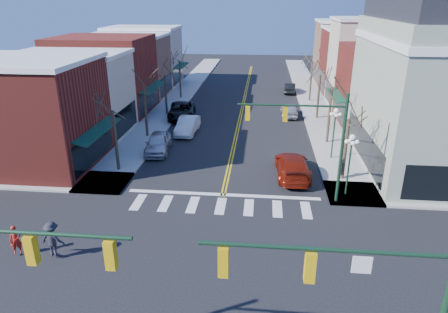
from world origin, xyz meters
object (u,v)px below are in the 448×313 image
(car_left_far, at_px, (182,111))
(lamppost_midblock, at_px, (334,125))
(car_right_mid, at_px, (289,110))
(pedestrian_red_a, at_px, (16,240))
(car_right_near, at_px, (292,166))
(lamppost_corner, at_px, (350,155))
(car_left_near, at_px, (158,143))
(car_left_mid, at_px, (188,125))
(car_right_far, at_px, (290,88))
(pedestrian_dark_b, at_px, (53,239))

(car_left_far, bearing_deg, lamppost_midblock, -43.36)
(car_right_mid, xyz_separation_m, pedestrian_red_a, (-15.26, -27.78, 0.19))
(car_left_far, relative_size, pedestrian_red_a, 3.84)
(pedestrian_red_a, bearing_deg, car_right_near, 12.34)
(lamppost_corner, xyz_separation_m, car_left_near, (-14.60, 6.84, -2.15))
(car_left_mid, height_order, car_right_far, car_left_mid)
(car_right_near, bearing_deg, car_left_mid, -46.26)
(car_right_far, bearing_deg, car_right_near, 90.13)
(car_left_near, height_order, car_left_far, car_left_far)
(car_right_mid, bearing_deg, car_left_far, 7.96)
(car_left_near, xyz_separation_m, pedestrian_dark_b, (-1.43, -15.37, 0.29))
(car_left_mid, distance_m, car_right_near, 13.35)
(lamppost_corner, relative_size, car_left_near, 0.91)
(lamppost_corner, xyz_separation_m, pedestrian_red_a, (-18.02, -8.55, -2.03))
(car_left_near, height_order, car_left_mid, car_left_near)
(pedestrian_dark_b, bearing_deg, pedestrian_red_a, 6.82)
(lamppost_midblock, relative_size, car_left_mid, 0.89)
(lamppost_corner, xyz_separation_m, car_right_far, (-2.07, 31.31, -2.27))
(pedestrian_red_a, height_order, pedestrian_dark_b, pedestrian_dark_b)
(lamppost_midblock, xyz_separation_m, car_right_far, (-2.07, 24.81, -2.27))
(lamppost_corner, xyz_separation_m, car_left_mid, (-13.00, 12.11, -2.16))
(car_right_mid, xyz_separation_m, car_right_far, (0.69, 12.07, -0.05))
(car_right_near, distance_m, car_right_far, 28.51)
(car_left_far, distance_m, car_right_far, 18.80)
(car_right_near, bearing_deg, pedestrian_dark_b, 39.74)
(car_right_near, relative_size, pedestrian_red_a, 3.67)
(car_left_mid, height_order, pedestrian_dark_b, pedestrian_dark_b)
(lamppost_corner, distance_m, car_left_near, 16.26)
(car_left_near, bearing_deg, pedestrian_dark_b, -100.74)
(car_left_far, height_order, car_right_far, car_left_far)
(lamppost_corner, distance_m, pedestrian_red_a, 20.05)
(car_right_far, xyz_separation_m, pedestrian_dark_b, (-13.96, -39.84, 0.41))
(car_left_near, distance_m, car_left_far, 10.46)
(car_left_far, relative_size, car_right_near, 1.05)
(pedestrian_dark_b, bearing_deg, lamppost_corner, -145.49)
(car_left_mid, height_order, car_left_far, car_left_far)
(car_left_mid, bearing_deg, pedestrian_dark_b, -96.28)
(car_right_far, height_order, pedestrian_dark_b, pedestrian_dark_b)
(car_left_far, xyz_separation_m, pedestrian_red_a, (-3.42, -25.84, 0.10))
(car_left_far, bearing_deg, car_right_far, 41.33)
(car_left_near, bearing_deg, car_left_mid, 67.71)
(lamppost_corner, height_order, lamppost_midblock, same)
(lamppost_midblock, xyz_separation_m, car_right_mid, (-2.77, 12.74, -2.22))
(pedestrian_dark_b, bearing_deg, car_left_near, -88.85)
(car_left_near, relative_size, pedestrian_dark_b, 2.49)
(lamppost_midblock, height_order, car_right_far, lamppost_midblock)
(lamppost_corner, bearing_deg, car_right_near, 140.17)
(car_left_near, bearing_deg, pedestrian_red_a, -107.96)
(car_left_mid, bearing_deg, lamppost_corner, -40.89)
(pedestrian_red_a, bearing_deg, car_left_mid, 50.78)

